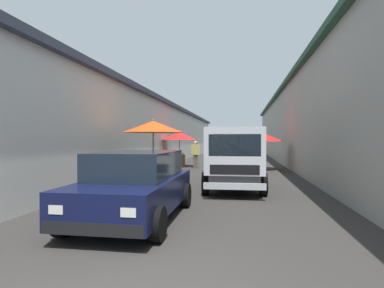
{
  "coord_description": "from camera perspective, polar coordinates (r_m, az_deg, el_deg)",
  "views": [
    {
      "loc": [
        -2.81,
        -1.14,
        1.71
      ],
      "look_at": [
        8.74,
        0.8,
        1.55
      ],
      "focal_mm": 28.43,
      "sensor_mm": 36.0,
      "label": 1
    }
  ],
  "objects": [
    {
      "name": "ground",
      "position": [
        16.44,
        5.54,
        -5.17
      ],
      "size": [
        90.0,
        90.0,
        0.0
      ],
      "primitive_type": "plane",
      "color": "#33302D"
    },
    {
      "name": "fruit_stall_mid_lane",
      "position": [
        10.75,
        -7.29,
        1.92
      ],
      "size": [
        2.17,
        2.17,
        2.45
      ],
      "color": "#9E9EA3",
      "rests_on": "ground"
    },
    {
      "name": "delivery_truck",
      "position": [
        10.12,
        7.89,
        -3.0
      ],
      "size": [
        4.98,
        2.11,
        2.08
      ],
      "color": "black",
      "rests_on": "ground"
    },
    {
      "name": "building_left_whitewash",
      "position": [
        20.39,
        -14.86,
        1.97
      ],
      "size": [
        49.8,
        7.5,
        4.25
      ],
      "color": "silver",
      "rests_on": "ground"
    },
    {
      "name": "vendor_by_crates",
      "position": [
        18.16,
        0.7,
        -1.6
      ],
      "size": [
        0.52,
        0.46,
        1.64
      ],
      "color": "#665B4C",
      "rests_on": "ground"
    },
    {
      "name": "building_right_concrete",
      "position": [
        19.58,
        27.87,
        3.43
      ],
      "size": [
        49.8,
        7.5,
        5.26
      ],
      "color": "#A39E93",
      "rests_on": "ground"
    },
    {
      "name": "hatchback_car",
      "position": [
        6.71,
        -10.49,
        -7.54
      ],
      "size": [
        3.93,
        1.95,
        1.45
      ],
      "color": "#0F1438",
      "rests_on": "ground"
    },
    {
      "name": "fruit_stall_near_left",
      "position": [
        19.08,
        -2.36,
        0.97
      ],
      "size": [
        2.18,
        2.18,
        2.28
      ],
      "color": "#9E9EA3",
      "rests_on": "ground"
    },
    {
      "name": "fruit_stall_far_right",
      "position": [
        17.74,
        12.93,
        0.79
      ],
      "size": [
        2.45,
        2.45,
        2.19
      ],
      "color": "#9E9EA3",
      "rests_on": "ground"
    }
  ]
}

